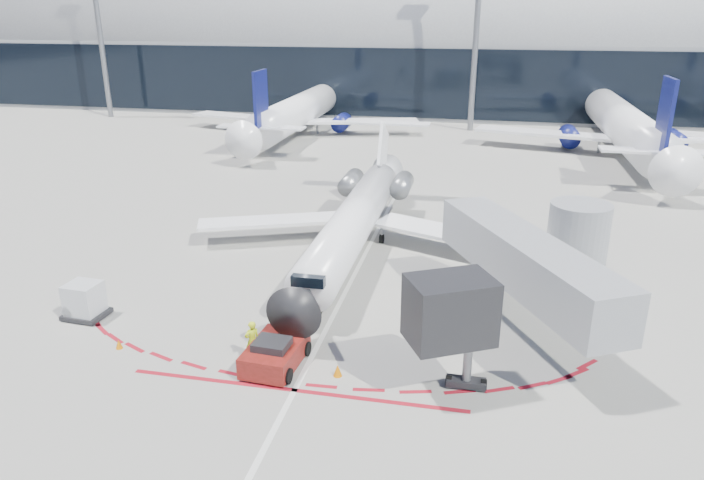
% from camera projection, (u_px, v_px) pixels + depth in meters
% --- Properties ---
extents(ground, '(260.00, 260.00, 0.00)m').
position_uv_depth(ground, '(353.00, 278.00, 35.79)').
color(ground, gray).
rests_on(ground, ground).
extents(apron_centerline, '(0.25, 40.00, 0.01)m').
position_uv_depth(apron_centerline, '(360.00, 264.00, 37.63)').
color(apron_centerline, silver).
rests_on(apron_centerline, ground).
extents(apron_stop_bar, '(14.00, 0.25, 0.01)m').
position_uv_depth(apron_stop_bar, '(294.00, 390.00, 25.24)').
color(apron_stop_bar, maroon).
rests_on(apron_stop_bar, ground).
extents(terminal_building, '(150.00, 24.15, 24.00)m').
position_uv_depth(terminal_building, '(443.00, 51.00, 92.43)').
color(terminal_building, '#969A9C').
rests_on(terminal_building, ground).
extents(jet_bridge, '(10.03, 15.20, 4.90)m').
position_uv_depth(jet_bridge, '(539.00, 262.00, 30.09)').
color(jet_bridge, '#92949A').
rests_on(jet_bridge, ground).
extents(light_mast_west, '(0.70, 0.70, 25.00)m').
position_uv_depth(light_mast_west, '(99.00, 23.00, 84.18)').
color(light_mast_west, gray).
rests_on(light_mast_west, ground).
extents(light_mast_centre, '(0.70, 0.70, 25.00)m').
position_uv_depth(light_mast_centre, '(477.00, 25.00, 74.51)').
color(light_mast_centre, gray).
rests_on(light_mast_centre, ground).
extents(regional_jet, '(21.27, 26.23, 6.57)m').
position_uv_depth(regional_jet, '(357.00, 215.00, 39.47)').
color(regional_jet, white).
rests_on(regional_jet, ground).
extents(pushback_tug, '(2.45, 5.32, 1.37)m').
position_uv_depth(pushback_tug, '(275.00, 353.00, 26.81)').
color(pushback_tug, '#56130C').
rests_on(pushback_tug, ground).
extents(ramp_worker, '(0.80, 0.79, 1.87)m').
position_uv_depth(ramp_worker, '(252.00, 341.00, 27.13)').
color(ramp_worker, '#C2D816').
rests_on(ramp_worker, ground).
extents(uld_container, '(2.04, 1.77, 1.82)m').
position_uv_depth(uld_container, '(84.00, 301.00, 30.91)').
color(uld_container, black).
rests_on(uld_container, ground).
extents(safety_cone_left, '(0.31, 0.31, 0.43)m').
position_uv_depth(safety_cone_left, '(119.00, 344.00, 28.29)').
color(safety_cone_left, orange).
rests_on(safety_cone_left, ground).
extents(safety_cone_right, '(0.38, 0.38, 0.52)m').
position_uv_depth(safety_cone_right, '(338.00, 370.00, 26.15)').
color(safety_cone_right, orange).
rests_on(safety_cone_right, ground).
extents(bg_airliner_0, '(33.61, 35.59, 10.87)m').
position_uv_depth(bg_airliner_0, '(301.00, 87.00, 75.87)').
color(bg_airliner_0, white).
rests_on(bg_airliner_0, ground).
extents(bg_airliner_1, '(35.76, 37.87, 11.57)m').
position_uv_depth(bg_airliner_1, '(627.00, 97.00, 65.10)').
color(bg_airliner_1, white).
rests_on(bg_airliner_1, ground).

